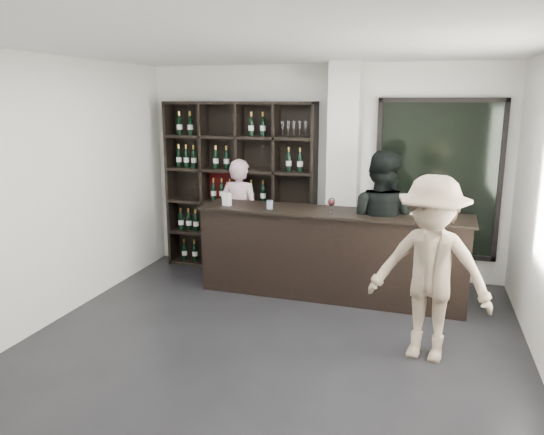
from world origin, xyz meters
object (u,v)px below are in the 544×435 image
(tasting_counter, at_px, (331,254))
(taster_pink, at_px, (240,216))
(customer, at_px, (430,269))
(taster_black, at_px, (379,226))
(wine_shelf, at_px, (240,187))

(tasting_counter, distance_m, taster_pink, 1.59)
(taster_pink, height_order, customer, customer)
(taster_pink, distance_m, taster_black, 2.07)
(wine_shelf, bearing_deg, taster_pink, -73.14)
(wine_shelf, relative_size, customer, 1.36)
(tasting_counter, height_order, customer, customer)
(wine_shelf, xyz_separation_m, taster_black, (2.05, -0.72, -0.28))
(taster_pink, relative_size, customer, 0.92)
(wine_shelf, height_order, taster_black, wine_shelf)
(wine_shelf, relative_size, taster_black, 1.30)
(taster_pink, bearing_deg, wine_shelf, -68.45)
(customer, bearing_deg, wine_shelf, 152.67)
(wine_shelf, xyz_separation_m, tasting_counter, (1.48, -0.82, -0.65))
(taster_pink, relative_size, taster_black, 0.88)
(taster_pink, bearing_deg, taster_black, 169.28)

